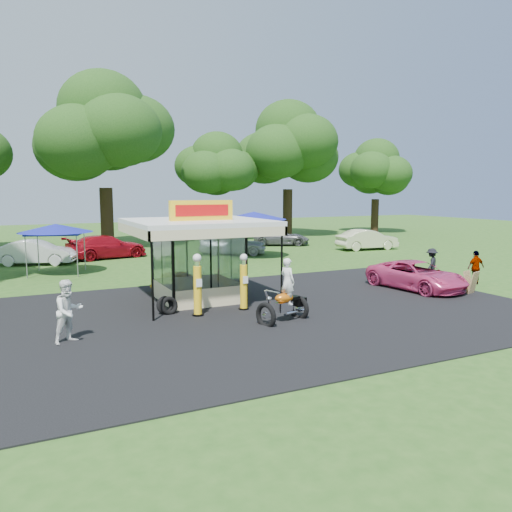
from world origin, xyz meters
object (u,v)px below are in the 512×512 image
object	(u,v)px
motorcycle	(286,296)
a_frame_sign	(471,283)
spectator_west	(69,311)
kiosk_car	(182,281)
spectator_east_b	(476,267)
bg_car_d	(281,238)
bg_car_a	(36,252)
pink_sedan	(417,275)
tent_west	(56,229)
bg_car_b	(107,247)
tent_east	(254,216)
gas_pump_left	(198,287)
gas_pump_right	(244,283)
spectator_east_a	(432,264)
bg_car_c	(233,243)
bg_car_e	(367,240)
gas_station_kiosk	(198,258)

from	to	relation	value
motorcycle	a_frame_sign	xyz separation A→B (m)	(9.69, 0.53, -0.39)
spectator_west	kiosk_car	bearing A→B (deg)	19.65
a_frame_sign	spectator_east_b	world-z (taller)	spectator_east_b
spectator_west	bg_car_d	xyz separation A→B (m)	(18.82, 21.17, -0.31)
bg_car_a	bg_car_d	world-z (taller)	bg_car_a
pink_sedan	tent_west	xyz separation A→B (m)	(-14.62, 12.05, 1.83)
kiosk_car	spectator_east_b	size ratio (longest dim) A/B	1.69
bg_car_b	tent_east	bearing A→B (deg)	-126.43
gas_pump_left	a_frame_sign	size ratio (longest dim) A/B	2.27
spectator_east_b	gas_pump_right	bearing A→B (deg)	4.46
gas_pump_left	spectator_east_a	size ratio (longest dim) A/B	1.42
pink_sedan	a_frame_sign	bearing A→B (deg)	-57.12
bg_car_c	gas_pump_right	bearing A→B (deg)	-173.17
spectator_west	bg_car_c	size ratio (longest dim) A/B	0.40
motorcycle	a_frame_sign	size ratio (longest dim) A/B	2.29
motorcycle	tent_east	size ratio (longest dim) A/B	0.52
gas_pump_left	tent_west	size ratio (longest dim) A/B	0.58
bg_car_d	tent_east	bearing A→B (deg)	162.86
bg_car_e	spectator_west	bearing A→B (deg)	128.77
a_frame_sign	bg_car_c	bearing A→B (deg)	86.84
bg_car_e	bg_car_d	bearing A→B (deg)	43.46
spectator_west	bg_car_b	world-z (taller)	spectator_west
bg_car_e	bg_car_a	bearing A→B (deg)	89.25
tent_west	bg_car_c	bearing A→B (deg)	16.21
a_frame_sign	spectator_east_a	world-z (taller)	spectator_east_a
gas_pump_left	tent_east	distance (m)	16.57
motorcycle	bg_car_d	world-z (taller)	motorcycle
kiosk_car	gas_pump_left	bearing A→B (deg)	169.22
gas_pump_left	bg_car_a	bearing A→B (deg)	106.08
gas_station_kiosk	bg_car_e	size ratio (longest dim) A/B	1.13
spectator_west	spectator_east_b	world-z (taller)	spectator_west
pink_sedan	tent_west	distance (m)	19.04
gas_station_kiosk	kiosk_car	size ratio (longest dim) A/B	1.92
bg_car_a	bg_car_b	xyz separation A→B (m)	(4.44, 1.17, 0.02)
motorcycle	pink_sedan	xyz separation A→B (m)	(8.22, 2.33, -0.24)
gas_pump_left	bg_car_c	xyz separation A→B (m)	(8.15, 15.88, -0.29)
gas_station_kiosk	pink_sedan	world-z (taller)	gas_station_kiosk
gas_pump_right	bg_car_b	bearing A→B (deg)	97.28
gas_pump_left	kiosk_car	xyz separation A→B (m)	(0.90, 4.71, -0.63)
spectator_west	tent_west	bearing A→B (deg)	58.80
gas_station_kiosk	spectator_east_b	world-z (taller)	gas_station_kiosk
bg_car_b	tent_east	xyz separation A→B (m)	(9.22, -3.89, 2.06)
gas_station_kiosk	gas_pump_left	bearing A→B (deg)	-109.72
gas_pump_right	kiosk_car	distance (m)	4.70
bg_car_e	tent_east	xyz separation A→B (m)	(-9.91, -0.25, 2.06)
bg_car_e	bg_car_c	bearing A→B (deg)	85.94
bg_car_d	bg_car_e	distance (m)	7.26
gas_pump_left	spectator_east_a	bearing A→B (deg)	8.77
spectator_west	bg_car_d	distance (m)	28.33
bg_car_b	gas_pump_right	bearing A→B (deg)	173.71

